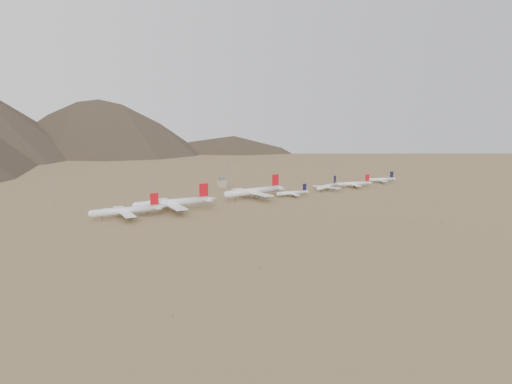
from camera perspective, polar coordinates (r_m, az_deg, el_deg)
ground at (r=454.96m, az=0.80°, el=-1.71°), size 3000.00×3000.00×0.00m
mountain_ridge at (r=1289.01m, az=-24.03°, el=11.41°), size 4400.00×1000.00×300.00m
widebody_west at (r=420.10m, az=-14.69°, el=-2.05°), size 63.48×49.40×18.94m
widebody_centre at (r=438.72m, az=-9.49°, el=-1.21°), size 76.26×59.25×22.73m
widebody_east at (r=494.86m, az=-0.30°, el=0.10°), size 74.75×57.33×22.19m
narrowbody_a at (r=508.06m, az=4.23°, el=-0.08°), size 37.79×27.67×12.60m
narrowbody_b at (r=550.11m, az=8.18°, el=0.66°), size 43.80×32.51×14.90m
narrowbody_c at (r=575.49m, az=11.19°, el=0.95°), size 42.67×31.89×14.72m
narrowbody_d at (r=619.54m, az=14.08°, el=1.41°), size 39.10×29.17×13.44m
control_tower at (r=568.91m, az=-3.90°, el=1.07°), size 8.00×8.00×12.00m
mast_far_west at (r=500.31m, az=-22.22°, el=0.26°), size 2.00×0.60×25.70m
mast_west at (r=546.91m, az=-11.90°, el=1.49°), size 2.00×0.60×25.70m
mast_centre at (r=561.40m, az=-3.21°, el=1.88°), size 2.00×0.60×25.70m
mast_east at (r=630.16m, az=2.45°, el=2.72°), size 2.00×0.60×25.70m
mast_far_east at (r=685.71m, az=8.67°, el=3.17°), size 2.00×0.60×25.70m
desert_scrub at (r=407.95m, az=11.36°, el=-3.15°), size 403.43×165.60×0.96m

